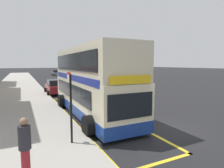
% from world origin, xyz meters
% --- Properties ---
extents(ground_plane, '(260.00, 260.00, 0.00)m').
position_xyz_m(ground_plane, '(0.00, 32.00, 0.00)').
color(ground_plane, black).
extents(pavement_near, '(6.00, 76.00, 0.14)m').
position_xyz_m(pavement_near, '(-7.00, 32.00, 0.07)').
color(pavement_near, '#A39E93').
rests_on(pavement_near, ground).
extents(double_decker_bus, '(3.25, 10.14, 4.40)m').
position_xyz_m(double_decker_bus, '(-2.46, 4.31, 2.06)').
color(double_decker_bus, beige).
rests_on(double_decker_bus, ground).
extents(bus_bay_markings, '(3.09, 13.66, 0.01)m').
position_xyz_m(bus_bay_markings, '(-2.46, 4.12, 0.01)').
color(bus_bay_markings, yellow).
rests_on(bus_bay_markings, ground).
extents(bus_stop_sign, '(0.09, 0.51, 2.90)m').
position_xyz_m(bus_stop_sign, '(-4.82, 0.10, 1.82)').
color(bus_stop_sign, black).
rests_on(bus_stop_sign, pavement_near).
extents(parked_car_maroon_across, '(2.09, 4.20, 1.62)m').
position_xyz_m(parked_car_maroon_across, '(-3.16, 14.11, 0.80)').
color(parked_car_maroon_across, maroon).
rests_on(parked_car_maroon_across, ground).
extents(parked_car_grey_far, '(2.09, 4.20, 1.62)m').
position_xyz_m(parked_car_grey_far, '(5.08, 19.33, 0.80)').
color(parked_car_grey_far, slate).
rests_on(parked_car_grey_far, ground).
extents(parked_car_grey_behind, '(2.09, 4.20, 1.62)m').
position_xyz_m(parked_car_grey_behind, '(2.60, 48.57, 0.80)').
color(parked_car_grey_behind, slate).
rests_on(parked_car_grey_behind, ground).
extents(pedestrian_waiting_near_sign, '(0.34, 0.34, 1.76)m').
position_xyz_m(pedestrian_waiting_near_sign, '(-6.57, -1.76, 1.10)').
color(pedestrian_waiting_near_sign, maroon).
rests_on(pedestrian_waiting_near_sign, pavement_near).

